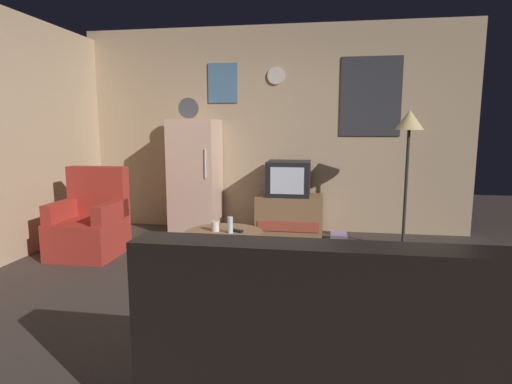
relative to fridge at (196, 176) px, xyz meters
The scene contains 13 objects.
ground_plane 2.42m from the fridge, 64.97° to the right, with size 12.00×12.00×0.00m, color #3D332D.
wall_with_art 1.21m from the fridge, 20.20° to the left, with size 5.20×0.12×2.72m.
fridge is the anchor object (origin of this frame).
tv_stand 1.35m from the fridge, ahead, with size 0.84×0.53×0.53m.
crt_tv 1.24m from the fridge, ahead, with size 0.54×0.51×0.44m.
standing_lamp 2.70m from the fridge, ahead, with size 0.32×0.32×1.59m.
coffee_table 1.93m from the fridge, 65.09° to the right, with size 0.72×0.72×0.45m.
wine_glass 1.93m from the fridge, 63.69° to the right, with size 0.05×0.05×0.15m, color silver.
mug_ceramic_white 1.82m from the fridge, 67.24° to the right, with size 0.08×0.08×0.09m, color silver.
remote_control 1.90m from the fridge, 61.84° to the right, with size 0.15×0.04×0.02m, color black.
armchair 1.50m from the fridge, 126.63° to the right, with size 0.68×0.68×0.96m.
couch 3.82m from the fridge, 63.36° to the right, with size 1.70×0.80×0.92m.
book_stack 2.01m from the fridge, ahead, with size 0.21×0.18×0.11m.
Camera 1 is at (0.68, -3.22, 1.40)m, focal length 29.28 mm.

